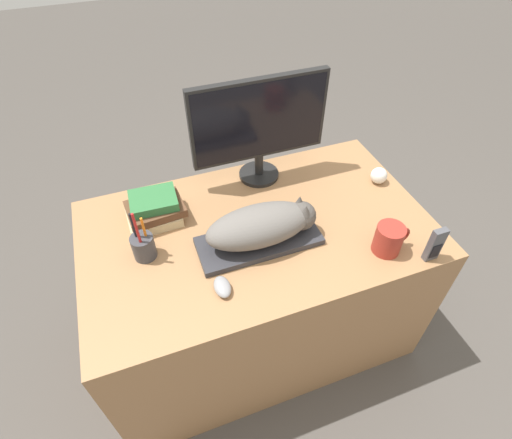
% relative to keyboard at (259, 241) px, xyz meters
% --- Properties ---
extents(ground_plane, '(12.00, 12.00, 0.00)m').
position_rel_keyboard_xyz_m(ground_plane, '(0.02, -0.31, -0.73)').
color(ground_plane, '#4C4742').
extents(desk, '(1.30, 0.77, 0.72)m').
position_rel_keyboard_xyz_m(desk, '(0.02, 0.08, -0.37)').
color(desk, '#9E7047').
rests_on(desk, ground_plane).
extents(keyboard, '(0.44, 0.17, 0.02)m').
position_rel_keyboard_xyz_m(keyboard, '(0.00, 0.00, 0.00)').
color(keyboard, '#2D2D33').
rests_on(keyboard, desk).
extents(cat, '(0.40, 0.17, 0.13)m').
position_rel_keyboard_xyz_m(cat, '(0.02, 0.00, 0.08)').
color(cat, '#66605B').
rests_on(cat, keyboard).
extents(monitor, '(0.54, 0.17, 0.44)m').
position_rel_keyboard_xyz_m(monitor, '(0.13, 0.36, 0.24)').
color(monitor, black).
rests_on(monitor, desk).
extents(computer_mouse, '(0.05, 0.09, 0.03)m').
position_rel_keyboard_xyz_m(computer_mouse, '(-0.18, -0.15, 0.00)').
color(computer_mouse, gray).
rests_on(computer_mouse, desk).
extents(coffee_mug, '(0.13, 0.10, 0.11)m').
position_rel_keyboard_xyz_m(coffee_mug, '(0.41, -0.18, 0.04)').
color(coffee_mug, '#9E2D23').
rests_on(coffee_mug, desk).
extents(pen_cup, '(0.08, 0.08, 0.22)m').
position_rel_keyboard_xyz_m(pen_cup, '(-0.39, 0.08, 0.04)').
color(pen_cup, '#38383D').
rests_on(pen_cup, desk).
extents(baseball, '(0.07, 0.07, 0.07)m').
position_rel_keyboard_xyz_m(baseball, '(0.59, 0.15, 0.02)').
color(baseball, silver).
rests_on(baseball, desk).
extents(phone, '(0.05, 0.03, 0.14)m').
position_rel_keyboard_xyz_m(phone, '(0.53, -0.27, 0.06)').
color(phone, '#4C4C51').
rests_on(phone, desk).
extents(book_stack, '(0.22, 0.17, 0.11)m').
position_rel_keyboard_xyz_m(book_stack, '(-0.32, 0.25, 0.04)').
color(book_stack, '#C6B284').
rests_on(book_stack, desk).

